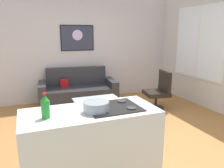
# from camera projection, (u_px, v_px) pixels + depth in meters

# --- Properties ---
(ground) EXTENTS (6.40, 6.40, 0.04)m
(ground) POSITION_uv_depth(u_px,v_px,m) (115.00, 134.00, 4.06)
(ground) COLOR #A66E39
(back_wall) EXTENTS (6.40, 0.05, 2.80)m
(back_wall) POSITION_uv_depth(u_px,v_px,m) (81.00, 48.00, 5.93)
(back_wall) COLOR beige
(back_wall) RESTS_ON ground
(right_wall) EXTENTS (0.05, 6.40, 2.80)m
(right_wall) POSITION_uv_depth(u_px,v_px,m) (219.00, 50.00, 4.95)
(right_wall) COLOR beige
(right_wall) RESTS_ON ground
(couch) EXTENTS (1.97, 1.02, 0.92)m
(couch) POSITION_uv_depth(u_px,v_px,m) (78.00, 93.00, 5.62)
(couch) COLOR #29292E
(couch) RESTS_ON ground
(coffee_table) EXTENTS (0.93, 0.53, 0.45)m
(coffee_table) POSITION_uv_depth(u_px,v_px,m) (97.00, 101.00, 4.57)
(coffee_table) COLOR silver
(coffee_table) RESTS_ON ground
(armchair) EXTENTS (0.62, 0.64, 0.91)m
(armchair) POSITION_uv_depth(u_px,v_px,m) (159.00, 90.00, 5.28)
(armchair) COLOR black
(armchair) RESTS_ON ground
(kitchen_counter) EXTENTS (1.53, 0.69, 0.96)m
(kitchen_counter) POSITION_uv_depth(u_px,v_px,m) (91.00, 148.00, 2.60)
(kitchen_counter) COLOR silver
(kitchen_counter) RESTS_ON ground
(soda_bottle) EXTENTS (0.09, 0.09, 0.27)m
(soda_bottle) POSITION_uv_depth(u_px,v_px,m) (45.00, 107.00, 2.24)
(soda_bottle) COLOR #228D2B
(soda_bottle) RESTS_ON kitchen_counter
(mixing_bowl) EXTENTS (0.29, 0.29, 0.12)m
(mixing_bowl) POSITION_uv_depth(u_px,v_px,m) (96.00, 107.00, 2.44)
(mixing_bowl) COLOR #8B919C
(mixing_bowl) RESTS_ON kitchen_counter
(wall_painting) EXTENTS (0.88, 0.03, 0.66)m
(wall_painting) POSITION_uv_depth(u_px,v_px,m) (77.00, 38.00, 5.80)
(wall_painting) COLOR black
(window) EXTENTS (0.03, 1.65, 1.77)m
(window) POSITION_uv_depth(u_px,v_px,m) (199.00, 43.00, 5.45)
(window) COLOR silver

